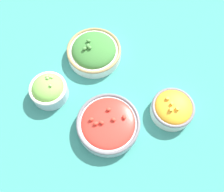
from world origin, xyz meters
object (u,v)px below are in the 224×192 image
at_px(bowl_squash, 173,108).
at_px(bowl_lettuce, 48,90).
at_px(bowl_cherry_tomatoes, 108,124).
at_px(bowl_broccoli, 94,51).

height_order(bowl_squash, bowl_lettuce, bowl_lettuce).
distance_m(bowl_cherry_tomatoes, bowl_lettuce, 0.25).
bearing_deg(bowl_squash, bowl_broccoli, 174.72).
distance_m(bowl_broccoli, bowl_cherry_tomatoes, 0.30).
distance_m(bowl_broccoli, bowl_lettuce, 0.23).
bearing_deg(bowl_squash, bowl_lettuce, -154.04).
xyz_separation_m(bowl_cherry_tomatoes, bowl_lettuce, (-0.25, -0.02, 0.01)).
distance_m(bowl_squash, bowl_cherry_tomatoes, 0.23).
distance_m(bowl_squash, bowl_lettuce, 0.45).
height_order(bowl_broccoli, bowl_lettuce, bowl_lettuce).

